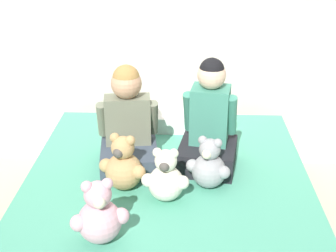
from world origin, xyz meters
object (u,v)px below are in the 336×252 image
object	(u,v)px
bed	(167,222)
teddy_bear_at_foot_of_bed	(99,216)
teddy_bear_held_by_left_child	(124,166)
teddy_bear_between_children	(166,178)
child_on_left	(128,127)
child_on_right	(209,125)
pillow_at_headboard	(171,117)
teddy_bear_held_by_right_child	(209,166)

from	to	relation	value
bed	teddy_bear_at_foot_of_bed	distance (m)	0.63
teddy_bear_held_by_left_child	teddy_bear_between_children	size ratio (longest dim) A/B	1.08
child_on_left	teddy_bear_between_children	world-z (taller)	child_on_left
child_on_right	teddy_bear_at_foot_of_bed	distance (m)	0.88
pillow_at_headboard	teddy_bear_between_children	bearing A→B (deg)	-90.10
teddy_bear_held_by_left_child	teddy_bear_held_by_right_child	distance (m)	0.45
teddy_bear_held_by_left_child	pillow_at_headboard	xyz separation A→B (m)	(0.23, 0.80, -0.08)
teddy_bear_held_by_left_child	bed	bearing A→B (deg)	18.62
child_on_left	teddy_bear_between_children	distance (m)	0.45
bed	teddy_bear_between_children	size ratio (longest dim) A/B	6.79
child_on_right	teddy_bear_held_by_left_child	xyz separation A→B (m)	(-0.46, -0.27, -0.12)
bed	teddy_bear_held_by_left_child	size ratio (longest dim) A/B	6.29
bed	teddy_bear_at_foot_of_bed	size ratio (longest dim) A/B	6.28
teddy_bear_held_by_right_child	child_on_right	bearing A→B (deg)	110.22
teddy_bear_held_by_left_child	teddy_bear_between_children	xyz separation A→B (m)	(0.23, -0.10, -0.01)
child_on_right	teddy_bear_held_by_left_child	size ratio (longest dim) A/B	2.02
child_on_left	teddy_bear_held_by_left_child	size ratio (longest dim) A/B	1.87
teddy_bear_held_by_left_child	teddy_bear_held_by_right_child	bearing A→B (deg)	22.73
child_on_right	pillow_at_headboard	size ratio (longest dim) A/B	1.23
child_on_left	teddy_bear_at_foot_of_bed	world-z (taller)	child_on_left
teddy_bear_held_by_right_child	pillow_at_headboard	xyz separation A→B (m)	(-0.22, 0.77, -0.07)
child_on_left	teddy_bear_held_by_left_child	xyz separation A→B (m)	(0.00, -0.27, -0.10)
teddy_bear_at_foot_of_bed	pillow_at_headboard	xyz separation A→B (m)	(0.28, 1.24, -0.08)
teddy_bear_held_by_left_child	teddy_bear_at_foot_of_bed	size ratio (longest dim) A/B	1.00
teddy_bear_held_by_right_child	teddy_bear_at_foot_of_bed	xyz separation A→B (m)	(-0.50, -0.47, 0.01)
teddy_bear_held_by_right_child	teddy_bear_at_foot_of_bed	world-z (taller)	teddy_bear_at_foot_of_bed
bed	child_on_right	size ratio (longest dim) A/B	3.11
bed	teddy_bear_at_foot_of_bed	world-z (taller)	teddy_bear_at_foot_of_bed
bed	teddy_bear_held_by_left_child	distance (m)	0.42
teddy_bear_held_by_left_child	teddy_bear_at_foot_of_bed	distance (m)	0.44
child_on_right	teddy_bear_held_by_right_child	bearing A→B (deg)	-81.77
teddy_bear_held_by_right_child	teddy_bear_between_children	xyz separation A→B (m)	(-0.23, -0.13, 0.00)
child_on_left	teddy_bear_held_by_right_child	xyz separation A→B (m)	(0.45, -0.24, -0.11)
bed	teddy_bear_at_foot_of_bed	bearing A→B (deg)	-122.75
bed	teddy_bear_held_by_right_child	world-z (taller)	teddy_bear_held_by_right_child
bed	teddy_bear_held_by_right_child	xyz separation A→B (m)	(0.22, 0.03, 0.35)
child_on_left	teddy_bear_held_by_right_child	bearing A→B (deg)	-34.90
child_on_left	pillow_at_headboard	world-z (taller)	child_on_left
child_on_left	teddy_bear_held_by_left_child	bearing A→B (deg)	-96.45
child_on_left	teddy_bear_between_children	xyz separation A→B (m)	(0.23, -0.37, -0.11)
teddy_bear_held_by_left_child	pillow_at_headboard	size ratio (longest dim) A/B	0.61
teddy_bear_held_by_left_child	teddy_bear_at_foot_of_bed	world-z (taller)	same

